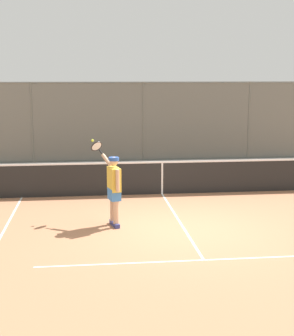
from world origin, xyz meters
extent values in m
plane|color=#B27551|center=(0.00, 0.00, 0.00)|extent=(60.00, 60.00, 0.00)
cube|color=white|center=(0.00, 1.85, 0.00)|extent=(6.23, 0.05, 0.01)
cube|color=white|center=(0.00, -0.84, 0.00)|extent=(0.05, 5.39, 0.01)
cylinder|color=slate|center=(-4.18, -8.65, 1.58)|extent=(0.07, 0.07, 3.15)
cylinder|color=slate|center=(0.00, -8.65, 1.58)|extent=(0.07, 0.07, 3.15)
cylinder|color=slate|center=(4.18, -8.65, 1.58)|extent=(0.07, 0.07, 3.15)
cylinder|color=slate|center=(0.00, -8.65, 3.11)|extent=(16.72, 0.05, 0.05)
cube|color=slate|center=(0.00, -8.65, 1.58)|extent=(16.72, 0.02, 3.15)
cube|color=#2D6B33|center=(0.00, -9.30, 1.54)|extent=(19.72, 0.90, 3.09)
cube|color=silver|center=(0.00, -8.47, 0.07)|extent=(17.72, 0.18, 0.15)
cube|color=black|center=(0.00, -3.53, 0.46)|extent=(10.15, 0.02, 0.91)
cube|color=white|center=(0.00, -3.53, 0.94)|extent=(10.15, 0.04, 0.05)
cube|color=white|center=(0.00, -3.53, 0.46)|extent=(0.05, 0.04, 0.91)
cube|color=navy|center=(1.51, -0.41, 0.04)|extent=(0.17, 0.28, 0.09)
cylinder|color=tan|center=(1.51, -0.41, 0.46)|extent=(0.13, 0.13, 0.73)
cube|color=navy|center=(1.56, -0.65, 0.04)|extent=(0.17, 0.28, 0.09)
cylinder|color=tan|center=(1.56, -0.65, 0.46)|extent=(0.13, 0.13, 0.73)
cube|color=#3D7AC6|center=(1.53, -0.53, 0.74)|extent=(0.30, 0.42, 0.26)
cube|color=gold|center=(1.53, -0.53, 1.09)|extent=(0.31, 0.49, 0.53)
cylinder|color=tan|center=(1.47, -0.26, 1.11)|extent=(0.08, 0.08, 0.49)
cylinder|color=tan|center=(1.68, -0.94, 1.46)|extent=(0.26, 0.35, 0.28)
sphere|color=tan|center=(1.53, -0.53, 1.49)|extent=(0.20, 0.20, 0.20)
cylinder|color=#284C93|center=(1.53, -0.53, 1.55)|extent=(0.28, 0.28, 0.08)
cube|color=#284C93|center=(1.56, -0.64, 1.52)|extent=(0.21, 0.22, 0.02)
cylinder|color=black|center=(1.80, -1.13, 1.61)|extent=(0.12, 0.16, 0.13)
torus|color=black|center=(1.90, -1.30, 1.73)|extent=(0.35, 0.31, 0.26)
cylinder|color=silver|center=(1.90, -1.30, 1.73)|extent=(0.28, 0.25, 0.21)
sphere|color=#CCDB33|center=(1.99, -1.45, 1.85)|extent=(0.07, 0.07, 0.07)
camera|label=1|loc=(2.08, 10.60, 3.38)|focal=54.02mm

